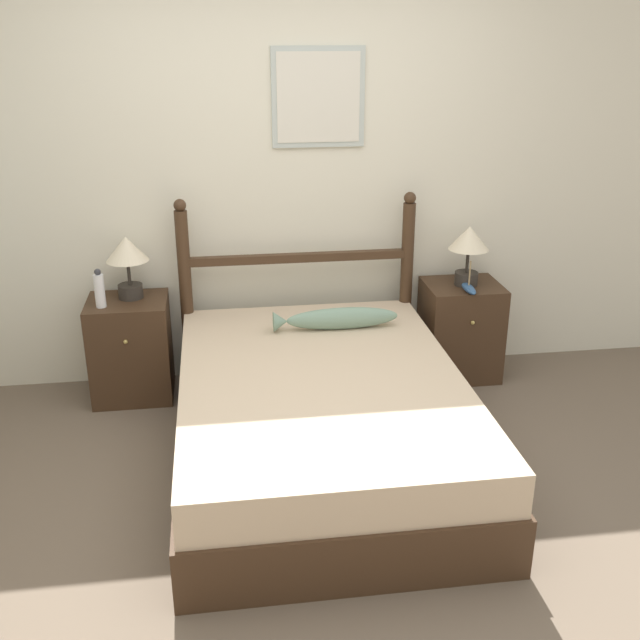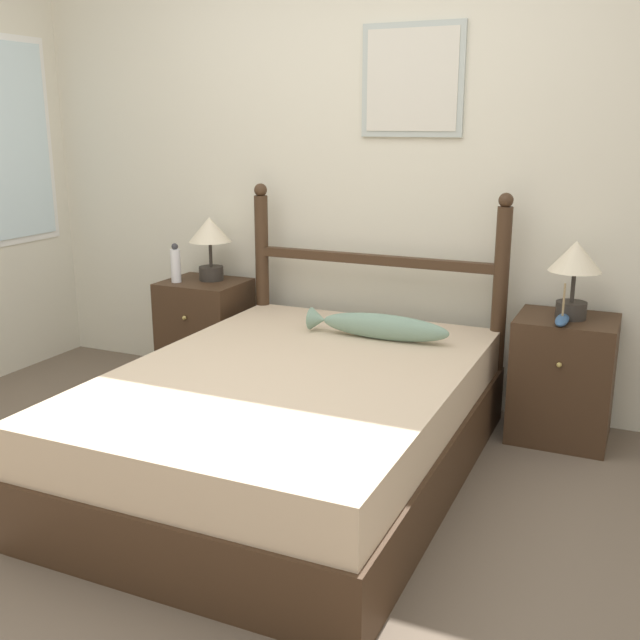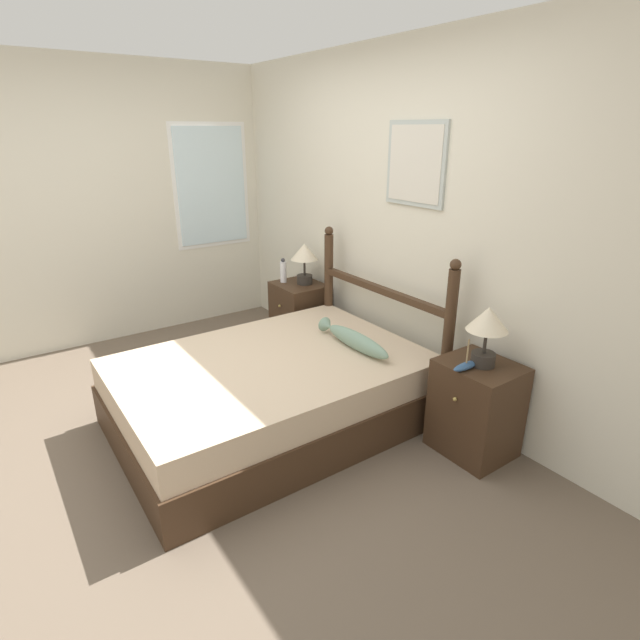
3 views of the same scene
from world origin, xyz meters
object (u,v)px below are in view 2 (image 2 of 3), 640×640
object	(u,v)px
nightstand_left	(206,331)
fish_pillow	(377,326)
nightstand_right	(562,379)
table_lamp_right	(575,265)
bottle	(176,264)
model_boat	(562,319)
table_lamp_left	(210,237)
bed	(293,422)

from	to	relation	value
nightstand_left	fish_pillow	xyz separation A→B (m)	(1.20, -0.31, 0.25)
nightstand_right	table_lamp_right	world-z (taller)	table_lamp_right
bottle	model_boat	xyz separation A→B (m)	(2.17, -0.04, -0.08)
nightstand_left	table_lamp_left	distance (m)	0.57
nightstand_left	model_boat	distance (m)	2.07
nightstand_right	model_boat	bearing A→B (deg)	-95.34
table_lamp_right	table_lamp_left	bearing A→B (deg)	178.50
nightstand_right	table_lamp_right	xyz separation A→B (m)	(0.01, -0.01, 0.57)
table_lamp_left	fish_pillow	world-z (taller)	table_lamp_left
nightstand_left	nightstand_right	distance (m)	2.05
bed	nightstand_left	size ratio (longest dim) A/B	3.33
fish_pillow	nightstand_right	bearing A→B (deg)	19.76
model_boat	fish_pillow	world-z (taller)	model_boat
table_lamp_left	bottle	bearing A→B (deg)	-139.31
table_lamp_right	fish_pillow	world-z (taller)	table_lamp_right
table_lamp_right	model_boat	xyz separation A→B (m)	(-0.02, -0.12, -0.24)
bed	model_boat	bearing A→B (deg)	37.09
nightstand_right	bottle	xyz separation A→B (m)	(-2.18, -0.09, 0.41)
nightstand_left	nightstand_right	xyz separation A→B (m)	(2.05, 0.00, 0.00)
table_lamp_right	bottle	world-z (taller)	table_lamp_right
nightstand_right	table_lamp_left	distance (m)	2.10
bed	nightstand_left	bearing A→B (deg)	138.87
bottle	fish_pillow	bearing A→B (deg)	-9.44
bed	bottle	bearing A→B (deg)	145.02
nightstand_left	bottle	bearing A→B (deg)	-146.34
nightstand_right	bottle	world-z (taller)	bottle
bed	table_lamp_right	xyz separation A→B (m)	(1.04, 0.89, 0.63)
table_lamp_right	nightstand_right	bearing A→B (deg)	149.66
fish_pillow	table_lamp_left	bearing A→B (deg)	163.17
table_lamp_left	bottle	xyz separation A→B (m)	(-0.16, -0.13, -0.15)
nightstand_left	table_lamp_right	world-z (taller)	table_lamp_right
bed	nightstand_right	world-z (taller)	nightstand_right
nightstand_right	model_boat	xyz separation A→B (m)	(-0.01, -0.13, 0.33)
bed	nightstand_right	xyz separation A→B (m)	(1.03, 0.90, 0.07)
fish_pillow	bed	bearing A→B (deg)	-106.11
bed	model_boat	distance (m)	1.33
nightstand_left	fish_pillow	size ratio (longest dim) A/B	0.85
nightstand_right	table_lamp_right	distance (m)	0.57
nightstand_right	table_lamp_right	bearing A→B (deg)	-30.34
bed	fish_pillow	xyz separation A→B (m)	(0.17, 0.59, 0.31)
fish_pillow	nightstand_left	bearing A→B (deg)	165.58
bed	table_lamp_left	xyz separation A→B (m)	(-1.00, 0.94, 0.63)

